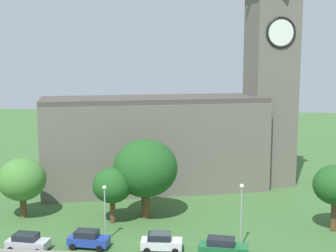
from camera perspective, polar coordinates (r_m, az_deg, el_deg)
name	(u,v)px	position (r m, az deg, el deg)	size (l,w,h in m)	color
ground_plane	(174,202)	(65.22, 0.71, -8.90)	(200.00, 200.00, 0.00)	#3D6633
church	(184,126)	(70.52, 1.86, -0.03)	(37.70, 18.27, 31.89)	#666056
car_silver	(28,242)	(52.05, -16.09, -12.87)	(4.31, 2.48, 1.73)	silver
car_blue	(88,239)	(51.34, -9.30, -12.90)	(4.23, 2.33, 1.81)	#233D9E
car_white	(161,242)	(49.92, -0.82, -13.40)	(4.13, 2.21, 1.85)	silver
car_green	(223,247)	(48.98, 6.41, -13.88)	(4.89, 2.39, 1.88)	#1E6B38
streetlamp_west_mid	(105,203)	(51.78, -7.40, -8.93)	(0.44, 0.44, 5.99)	#9EA0A5
streetlamp_central	(241,205)	(49.97, 8.57, -9.12)	(0.44, 0.44, 6.70)	#9EA0A5
tree_riverside_east	(112,186)	(56.85, -6.53, -6.93)	(4.55, 4.55, 6.55)	brown
tree_riverside_west	(145,168)	(57.86, -2.65, -4.97)	(7.59, 7.59, 9.51)	brown
tree_churchyard	(335,185)	(56.85, 18.96, -6.56)	(4.86, 4.86, 7.45)	brown
tree_by_tower	(22,180)	(60.87, -16.68, -6.01)	(5.66, 5.66, 7.22)	brown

